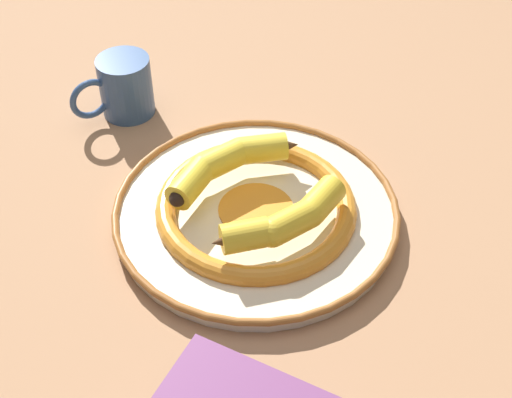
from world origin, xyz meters
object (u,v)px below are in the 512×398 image
at_px(decorative_bowl, 256,210).
at_px(banana_b, 228,162).
at_px(banana_a, 286,221).
at_px(coffee_mug, 124,86).

distance_m(decorative_bowl, banana_b, 0.08).
height_order(decorative_bowl, banana_a, banana_a).
bearing_deg(coffee_mug, banana_a, 94.46).
bearing_deg(banana_b, banana_a, 87.26).
distance_m(decorative_bowl, banana_a, 0.08).
height_order(banana_a, banana_b, same).
bearing_deg(banana_a, decorative_bowl, 87.69).
bearing_deg(coffee_mug, decorative_bowl, 95.90).
relative_size(decorative_bowl, banana_a, 2.32).
height_order(banana_b, coffee_mug, coffee_mug).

